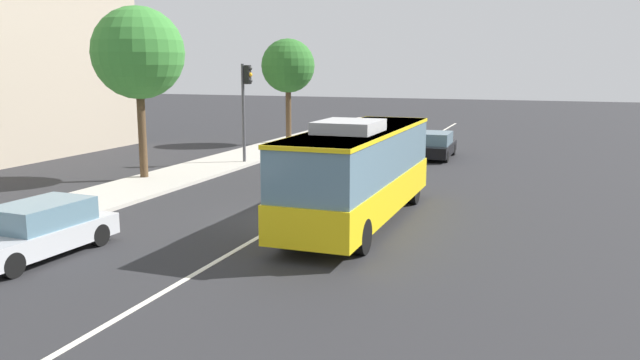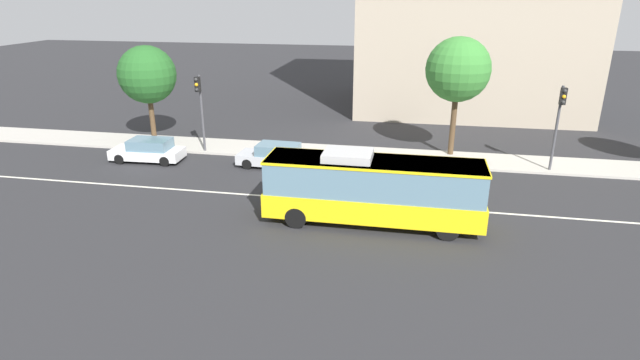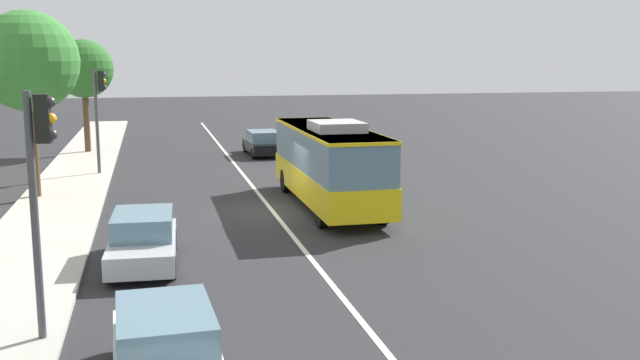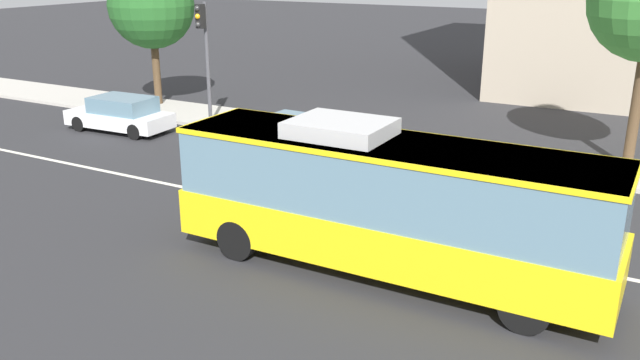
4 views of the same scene
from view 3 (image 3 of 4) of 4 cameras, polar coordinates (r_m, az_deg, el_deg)
ground_plane at (r=27.89m, az=-3.71°, el=-2.47°), size 160.00×160.00×0.00m
sidewalk_kerb at (r=27.76m, az=-20.35°, el=-2.98°), size 80.00×3.37×0.14m
lane_centre_line at (r=27.89m, az=-3.71°, el=-2.45°), size 76.00×0.16×0.01m
transit_bus at (r=28.42m, az=0.71°, el=1.49°), size 10.00×2.51×3.46m
sedan_white at (r=13.46m, az=-11.91°, el=-13.01°), size 4.57×2.00×1.46m
sedan_silver at (r=21.35m, az=-13.65°, el=-4.53°), size 4.58×2.00×1.46m
sedan_black at (r=43.59m, az=-4.49°, el=2.90°), size 4.54×1.90×1.46m
traffic_light_near_corner at (r=15.51m, az=-21.05°, el=0.49°), size 0.34×0.62×5.20m
traffic_light_mid_block at (r=37.33m, az=-16.87°, el=5.75°), size 0.33×0.62×5.20m
street_tree_kerbside_centre at (r=31.79m, az=-21.85°, el=8.58°), size 4.04×4.04×7.68m
street_tree_kerbside_right at (r=46.02m, az=-17.97°, el=8.23°), size 3.46×3.46×6.83m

